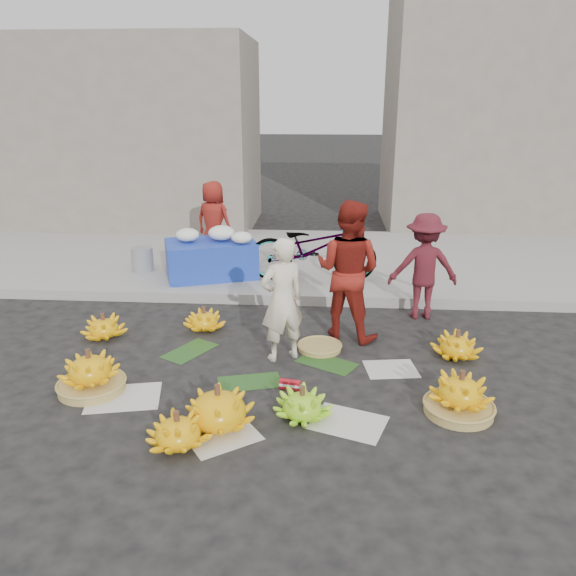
# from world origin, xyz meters

# --- Properties ---
(ground) EXTENTS (80.00, 80.00, 0.00)m
(ground) POSITION_xyz_m (0.00, 0.00, 0.00)
(ground) COLOR black
(ground) RESTS_ON ground
(curb) EXTENTS (40.00, 0.25, 0.15)m
(curb) POSITION_xyz_m (0.00, 2.20, 0.07)
(curb) COLOR gray
(curb) RESTS_ON ground
(sidewalk) EXTENTS (40.00, 4.00, 0.12)m
(sidewalk) POSITION_xyz_m (0.00, 4.30, 0.06)
(sidewalk) COLOR gray
(sidewalk) RESTS_ON ground
(building_left) EXTENTS (6.00, 3.00, 4.00)m
(building_left) POSITION_xyz_m (-4.00, 7.20, 2.00)
(building_left) COLOR gray
(building_left) RESTS_ON sidewalk
(building_right) EXTENTS (5.00, 3.00, 5.00)m
(building_right) POSITION_xyz_m (4.50, 7.70, 2.50)
(building_right) COLOR gray
(building_right) RESTS_ON sidewalk
(newspaper_scatter) EXTENTS (3.20, 1.80, 0.00)m
(newspaper_scatter) POSITION_xyz_m (0.00, -0.80, 0.00)
(newspaper_scatter) COLOR silver
(newspaper_scatter) RESTS_ON ground
(banana_leaves) EXTENTS (2.00, 1.00, 0.00)m
(banana_leaves) POSITION_xyz_m (-0.10, 0.20, 0.00)
(banana_leaves) COLOR #1E4717
(banana_leaves) RESTS_ON ground
(banana_bunch_0) EXTENTS (0.66, 0.66, 0.45)m
(banana_bunch_0) POSITION_xyz_m (-1.67, -0.47, 0.20)
(banana_bunch_0) COLOR #9E8242
(banana_bunch_0) RESTS_ON ground
(banana_bunch_1) EXTENTS (0.57, 0.57, 0.34)m
(banana_bunch_1) POSITION_xyz_m (-0.55, -1.36, 0.15)
(banana_bunch_1) COLOR yellow
(banana_bunch_1) RESTS_ON ground
(banana_bunch_2) EXTENTS (0.75, 0.75, 0.43)m
(banana_bunch_2) POSITION_xyz_m (-0.27, -1.05, 0.19)
(banana_bunch_2) COLOR yellow
(banana_bunch_2) RESTS_ON ground
(banana_bunch_3) EXTENTS (0.62, 0.62, 0.33)m
(banana_bunch_3) POSITION_xyz_m (0.48, -0.84, 0.14)
(banana_bunch_3) COLOR #72C71C
(banana_bunch_3) RESTS_ON ground
(banana_bunch_4) EXTENTS (0.66, 0.66, 0.44)m
(banana_bunch_4) POSITION_xyz_m (1.94, -0.66, 0.19)
(banana_bunch_4) COLOR #9E8242
(banana_bunch_4) RESTS_ON ground
(banana_bunch_5) EXTENTS (0.68, 0.68, 0.33)m
(banana_bunch_5) POSITION_xyz_m (2.17, 0.56, 0.14)
(banana_bunch_5) COLOR yellow
(banana_bunch_5) RESTS_ON ground
(banana_bunch_6) EXTENTS (0.55, 0.55, 0.32)m
(banana_bunch_6) POSITION_xyz_m (-2.05, 0.83, 0.13)
(banana_bunch_6) COLOR yellow
(banana_bunch_6) RESTS_ON ground
(banana_bunch_7) EXTENTS (0.57, 0.57, 0.31)m
(banana_bunch_7) POSITION_xyz_m (-0.86, 1.15, 0.13)
(banana_bunch_7) COLOR yellow
(banana_bunch_7) RESTS_ON ground
(basket_spare) EXTENTS (0.63, 0.63, 0.06)m
(basket_spare) POSITION_xyz_m (0.61, 0.65, 0.03)
(basket_spare) COLOR #9E8242
(basket_spare) RESTS_ON ground
(incense_stack) EXTENTS (0.22, 0.11, 0.09)m
(incense_stack) POSITION_xyz_m (0.33, -0.31, 0.05)
(incense_stack) COLOR red
(incense_stack) RESTS_ON ground
(vendor_cream) EXTENTS (0.61, 0.54, 1.41)m
(vendor_cream) POSITION_xyz_m (0.19, 0.40, 0.70)
(vendor_cream) COLOR #EFE4C9
(vendor_cream) RESTS_ON ground
(vendor_red) EXTENTS (1.02, 0.92, 1.70)m
(vendor_red) POSITION_xyz_m (0.93, 1.08, 0.85)
(vendor_red) COLOR maroon
(vendor_red) RESTS_ON ground
(man_striped) EXTENTS (0.93, 0.56, 1.41)m
(man_striped) POSITION_xyz_m (1.95, 1.79, 0.71)
(man_striped) COLOR maroon
(man_striped) RESTS_ON ground
(flower_table) EXTENTS (1.57, 1.25, 0.79)m
(flower_table) POSITION_xyz_m (-1.12, 3.01, 0.45)
(flower_table) COLOR #1A35AD
(flower_table) RESTS_ON sidewalk
(grey_bucket) EXTENTS (0.34, 0.34, 0.39)m
(grey_bucket) POSITION_xyz_m (-2.31, 3.22, 0.31)
(grey_bucket) COLOR gray
(grey_bucket) RESTS_ON sidewalk
(flower_vendor) EXTENTS (0.78, 0.64, 1.36)m
(flower_vendor) POSITION_xyz_m (-1.26, 3.96, 0.80)
(flower_vendor) COLOR maroon
(flower_vendor) RESTS_ON sidewalk
(bicycle) EXTENTS (0.72, 1.97, 1.03)m
(bicycle) POSITION_xyz_m (0.46, 2.92, 0.63)
(bicycle) COLOR gray
(bicycle) RESTS_ON sidewalk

